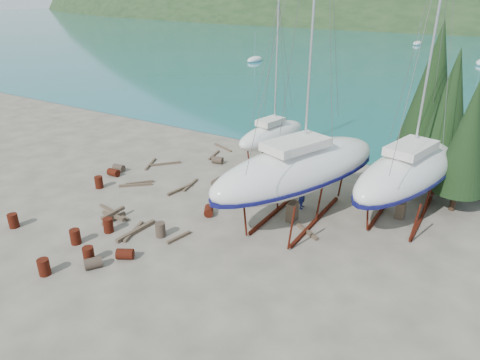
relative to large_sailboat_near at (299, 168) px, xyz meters
The scene contains 44 objects.
ground 7.66m from the large_sailboat_near, 146.35° to the right, with size 600.00×600.00×0.00m, color #554E43.
far_house_left 197.44m from the large_sailboat_near, 109.45° to the left, with size 6.60×5.60×5.60m.
far_house_center 187.94m from the large_sailboat_near, 97.88° to the left, with size 6.60×5.60×5.60m.
cypress_near_right 10.88m from the large_sailboat_near, 50.45° to the left, with size 3.60×3.60×10.00m.
cypress_mid_right 10.42m from the large_sailboat_near, 36.80° to the left, with size 3.06×3.06×8.50m.
cypress_back_left 11.93m from the large_sailboat_near, 62.72° to the left, with size 4.14×4.14×11.50m.
moored_boat_left 66.65m from the large_sailboat_near, 122.48° to the left, with size 2.00×5.00×6.05m.
moored_boat_far 107.10m from the large_sailboat_near, 97.38° to the left, with size 2.00×5.00×6.05m.
large_sailboat_near is the anchor object (origin of this frame).
large_sailboat_far 6.86m from the large_sailboat_near, 35.04° to the left, with size 6.02×12.25×18.63m.
small_sailboat_shore 10.70m from the large_sailboat_near, 126.73° to the left, with size 3.92×8.17×12.53m.
worker 2.67m from the large_sailboat_near, 98.59° to the left, with size 0.70×0.46×1.93m, color navy.
drum_0 17.53m from the large_sailboat_near, 143.45° to the right, with size 0.58×0.58×0.88m, color #5B1E0F.
drum_1 12.78m from the large_sailboat_near, 121.48° to the right, with size 0.58×0.58×0.88m, color #2D2823.
drum_2 15.17m from the large_sailboat_near, behind, with size 0.58×0.58×0.88m, color #5B1E0F.
drum_3 15.00m from the large_sailboat_near, 123.44° to the right, with size 0.58×0.58×0.88m, color #5B1E0F.
drum_4 10.47m from the large_sailboat_near, 125.55° to the left, with size 0.58×0.58×0.88m, color #5B1E0F.
drum_6 6.33m from the large_sailboat_near, 150.14° to the right, with size 0.58×0.58×0.88m, color #5B1E0F.
drum_7 12.88m from the large_sailboat_near, 124.45° to the right, with size 0.58×0.58×0.88m, color #5B1E0F.
drum_8 14.75m from the large_sailboat_near, 165.39° to the right, with size 0.58×0.58×0.88m, color #5B1E0F.
drum_9 11.09m from the large_sailboat_near, 152.68° to the left, with size 0.58×0.58×0.88m, color #2D2823.
drum_10 11.87m from the large_sailboat_near, 138.37° to the right, with size 0.58×0.58×0.88m, color #5B1E0F.
drum_11 7.67m from the large_sailboat_near, 169.92° to the left, with size 0.58×0.58×0.88m, color #2D2823.
drum_12 11.19m from the large_sailboat_near, 122.01° to the right, with size 0.58×0.58×0.88m, color #5B1E0F.
drum_13 13.55m from the large_sailboat_near, 133.97° to the right, with size 0.58×0.58×0.88m, color #5B1E0F.
drum_15 15.45m from the large_sailboat_near, behind, with size 0.58×0.58×0.88m, color #2D2823.
drum_17 9.00m from the large_sailboat_near, 131.41° to the right, with size 0.58×0.58×0.88m, color #2D2823.
timber_0 14.32m from the large_sailboat_near, 143.61° to the left, with size 0.14×2.61×0.14m, color brown.
timber_1 3.84m from the large_sailboat_near, 47.13° to the right, with size 0.19×1.92×0.19m, color brown.
timber_3 12.15m from the large_sailboat_near, 150.01° to the right, with size 0.15×3.09×0.15m, color brown.
timber_4 12.54m from the large_sailboat_near, behind, with size 0.17×2.06×0.17m, color brown.
timber_5 10.58m from the large_sailboat_near, 136.35° to the right, with size 0.16×2.32×0.16m, color brown.
timber_6 9.58m from the large_sailboat_near, 118.41° to the left, with size 0.19×1.68×0.19m, color brown.
timber_7 8.25m from the large_sailboat_near, 127.12° to the right, with size 0.17×1.68×0.17m, color brown.
timber_8 9.32m from the large_sailboat_near, behind, with size 0.19×2.29×0.19m, color brown.
timber_9 12.84m from the large_sailboat_near, 150.03° to the left, with size 0.15×2.30×0.15m, color brown.
timber_10 7.22m from the large_sailboat_near, 167.48° to the left, with size 0.16×2.65×0.16m, color brown.
timber_11 9.16m from the large_sailboat_near, behind, with size 0.15×2.21×0.15m, color brown.
timber_12 12.59m from the large_sailboat_near, behind, with size 0.17×2.37×0.17m, color brown.
timber_15 14.45m from the large_sailboat_near, behind, with size 0.15×2.51×0.15m, color brown.
timber_16 10.43m from the large_sailboat_near, 136.23° to the right, with size 0.23×2.89×0.23m, color brown.
timber_17 13.58m from the large_sailboat_near, 169.61° to the left, with size 0.16×2.54×0.16m, color brown.
timber_pile_fore 11.85m from the large_sailboat_near, 145.48° to the right, with size 1.80×1.80×0.60m.
timber_pile_aft 6.12m from the large_sailboat_near, 120.72° to the left, with size 1.80×1.80×0.60m.
Camera 1 is at (15.42, -18.35, 13.02)m, focal length 32.00 mm.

